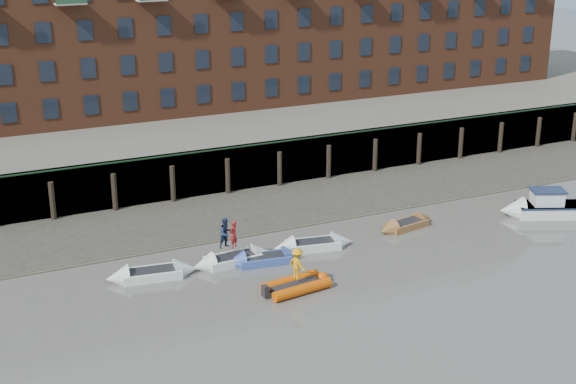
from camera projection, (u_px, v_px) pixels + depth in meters
ground at (359, 340)px, 37.04m from camera, size 220.00×220.00×0.00m
foreshore at (221, 216)px, 52.41m from camera, size 110.00×8.00×0.50m
mud_band at (240, 233)px, 49.51m from camera, size 110.00×1.60×0.10m
river_wall at (197, 174)px, 55.63m from camera, size 110.00×1.23×3.30m
bank_terrace at (144, 129)px, 67.26m from camera, size 110.00×28.00×3.20m
rowboat_2 at (152, 274)px, 43.28m from camera, size 5.06×2.11×1.42m
rowboat_3 at (233, 259)px, 45.11m from camera, size 4.89×1.66×1.40m
rowboat_4 at (264, 259)px, 45.17m from camera, size 4.66×1.96×1.31m
rowboat_5 at (313, 245)px, 47.13m from camera, size 4.97×2.26×1.39m
rowboat_6 at (406, 225)px, 50.27m from camera, size 4.46×2.03×1.25m
rib_tender at (299, 285)px, 41.97m from camera, size 3.80×2.15×0.64m
motor_launch at (538, 207)px, 52.16m from camera, size 5.86×3.92×2.31m
person_rower_a at (233, 234)px, 44.72m from camera, size 0.69×0.64×1.59m
person_rower_b at (226, 233)px, 44.69m from camera, size 0.98×0.85×1.74m
person_rib_crew at (297, 264)px, 41.57m from camera, size 0.93×1.25×1.73m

